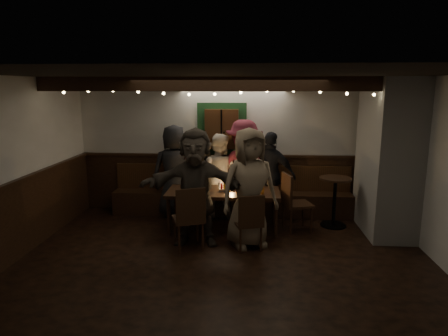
# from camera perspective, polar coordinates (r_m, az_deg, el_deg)

# --- Properties ---
(room) EXTENTS (6.02, 5.01, 2.62)m
(room) POSITION_cam_1_polar(r_m,az_deg,el_deg) (6.83, 9.70, -0.23)
(room) COLOR black
(room) RESTS_ON ground
(dining_table) EXTENTS (1.93, 0.83, 0.84)m
(dining_table) POSITION_cam_1_polar(r_m,az_deg,el_deg) (6.90, -0.13, -3.75)
(dining_table) COLOR black
(dining_table) RESTS_ON ground
(chair_near_left) EXTENTS (0.57, 0.57, 0.99)m
(chair_near_left) POSITION_cam_1_polar(r_m,az_deg,el_deg) (6.06, -4.95, -6.69)
(chair_near_left) COLOR black
(chair_near_left) RESTS_ON ground
(chair_near_right) EXTENTS (0.50, 0.50, 0.88)m
(chair_near_right) POSITION_cam_1_polar(r_m,az_deg,el_deg) (6.04, 3.67, -7.33)
(chair_near_right) COLOR black
(chair_near_right) RESTS_ON ground
(chair_end) EXTENTS (0.56, 0.56, 1.01)m
(chair_end) POSITION_cam_1_polar(r_m,az_deg,el_deg) (6.94, 9.76, -4.38)
(chair_end) COLOR black
(chair_end) RESTS_ON ground
(high_top) EXTENTS (0.56, 0.56, 0.89)m
(high_top) POSITION_cam_1_polar(r_m,az_deg,el_deg) (7.33, 15.53, -3.83)
(high_top) COLOR black
(high_top) RESTS_ON ground
(person_a) EXTENTS (0.99, 0.80, 1.76)m
(person_a) POSITION_cam_1_polar(r_m,az_deg,el_deg) (7.65, -7.04, -0.40)
(person_a) COLOR black
(person_a) RESTS_ON ground
(person_b) EXTENTS (0.62, 0.41, 1.68)m
(person_b) POSITION_cam_1_polar(r_m,az_deg,el_deg) (7.53, -3.83, -0.81)
(person_b) COLOR black
(person_b) RESTS_ON ground
(person_c) EXTENTS (0.91, 0.79, 1.59)m
(person_c) POSITION_cam_1_polar(r_m,az_deg,el_deg) (7.58, -0.78, -1.06)
(person_c) COLOR beige
(person_c) RESTS_ON ground
(person_d) EXTENTS (1.28, 0.84, 1.86)m
(person_d) POSITION_cam_1_polar(r_m,az_deg,el_deg) (7.52, 2.86, -0.16)
(person_d) COLOR #491521
(person_d) RESTS_ON ground
(person_e) EXTENTS (1.04, 0.73, 1.63)m
(person_e) POSITION_cam_1_polar(r_m,az_deg,el_deg) (7.55, 6.69, -1.03)
(person_e) COLOR black
(person_e) RESTS_ON ground
(person_f) EXTENTS (1.71, 0.56, 1.84)m
(person_f) POSITION_cam_1_polar(r_m,az_deg,el_deg) (6.22, -4.07, -2.71)
(person_f) COLOR #3E362F
(person_f) RESTS_ON ground
(person_g) EXTENTS (1.06, 0.89, 1.85)m
(person_g) POSITION_cam_1_polar(r_m,az_deg,el_deg) (6.13, 3.62, -2.86)
(person_g) COLOR #816F5A
(person_g) RESTS_ON ground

